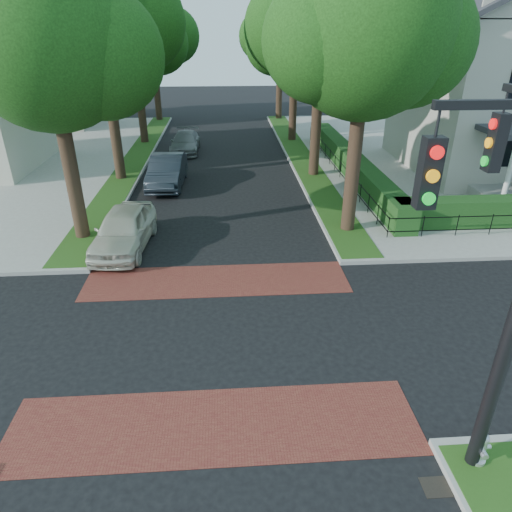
# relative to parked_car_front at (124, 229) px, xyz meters

# --- Properties ---
(ground) EXTENTS (120.00, 120.00, 0.00)m
(ground) POSITION_rel_parked_car_front_xyz_m (3.60, -6.06, -0.79)
(ground) COLOR black
(ground) RESTS_ON ground
(sidewalk_ne) EXTENTS (30.00, 30.00, 0.15)m
(sidewalk_ne) POSITION_rel_parked_car_front_xyz_m (23.10, 12.94, -0.72)
(sidewalk_ne) COLOR gray
(sidewalk_ne) RESTS_ON ground
(crosswalk_far) EXTENTS (9.00, 2.20, 0.01)m
(crosswalk_far) POSITION_rel_parked_car_front_xyz_m (3.60, -2.86, -0.79)
(crosswalk_far) COLOR maroon
(crosswalk_far) RESTS_ON ground
(crosswalk_near) EXTENTS (9.00, 2.20, 0.01)m
(crosswalk_near) POSITION_rel_parked_car_front_xyz_m (3.60, -9.26, -0.79)
(crosswalk_near) COLOR maroon
(crosswalk_near) RESTS_ON ground
(storm_drain) EXTENTS (0.65, 0.45, 0.01)m
(storm_drain) POSITION_rel_parked_car_front_xyz_m (7.90, -11.06, -0.79)
(storm_drain) COLOR black
(storm_drain) RESTS_ON ground
(grass_strip_ne) EXTENTS (1.60, 29.80, 0.02)m
(grass_strip_ne) POSITION_rel_parked_car_front_xyz_m (9.00, 13.04, -0.63)
(grass_strip_ne) COLOR #214814
(grass_strip_ne) RESTS_ON sidewalk_ne
(grass_strip_nw) EXTENTS (1.60, 29.80, 0.02)m
(grass_strip_nw) POSITION_rel_parked_car_front_xyz_m (-1.80, 13.04, -0.63)
(grass_strip_nw) COLOR #214814
(grass_strip_nw) RESTS_ON sidewalk_nw
(tree_right_near) EXTENTS (7.75, 6.67, 10.66)m
(tree_right_near) POSITION_rel_parked_car_front_xyz_m (9.20, 1.17, 6.83)
(tree_right_near) COLOR black
(tree_right_near) RESTS_ON sidewalk_ne
(tree_right_mid) EXTENTS (8.25, 7.09, 11.22)m
(tree_right_mid) POSITION_rel_parked_car_front_xyz_m (9.21, 9.19, 7.20)
(tree_right_mid) COLOR black
(tree_right_mid) RESTS_ON sidewalk_ne
(tree_right_far) EXTENTS (7.25, 6.23, 9.74)m
(tree_right_far) POSITION_rel_parked_car_front_xyz_m (9.20, 18.16, 6.11)
(tree_right_far) COLOR black
(tree_right_far) RESTS_ON sidewalk_ne
(tree_right_back) EXTENTS (7.50, 6.45, 10.20)m
(tree_right_back) POSITION_rel_parked_car_front_xyz_m (9.20, 27.17, 6.47)
(tree_right_back) COLOR black
(tree_right_back) RESTS_ON sidewalk_ne
(tree_left_near) EXTENTS (7.50, 6.45, 10.20)m
(tree_left_near) POSITION_rel_parked_car_front_xyz_m (-1.80, 1.17, 6.47)
(tree_left_near) COLOR black
(tree_left_near) RESTS_ON sidewalk_nw
(tree_left_mid) EXTENTS (8.00, 6.88, 11.48)m
(tree_left_mid) POSITION_rel_parked_car_front_xyz_m (-1.79, 9.18, 7.55)
(tree_left_mid) COLOR black
(tree_left_mid) RESTS_ON sidewalk_nw
(tree_left_far) EXTENTS (7.00, 6.02, 9.86)m
(tree_left_far) POSITION_rel_parked_car_front_xyz_m (-1.80, 18.15, 6.33)
(tree_left_far) COLOR black
(tree_left_far) RESTS_ON sidewalk_nw
(tree_left_back) EXTENTS (7.75, 6.66, 10.44)m
(tree_left_back) POSITION_rel_parked_car_front_xyz_m (-1.80, 27.17, 6.62)
(tree_left_back) COLOR black
(tree_left_back) RESTS_ON sidewalk_nw
(hedge_main_road) EXTENTS (1.00, 18.00, 1.20)m
(hedge_main_road) POSITION_rel_parked_car_front_xyz_m (11.30, 8.94, -0.04)
(hedge_main_road) COLOR #173E15
(hedge_main_road) RESTS_ON sidewalk_ne
(fence_main_road) EXTENTS (0.06, 18.00, 0.90)m
(fence_main_road) POSITION_rel_parked_car_front_xyz_m (10.50, 8.94, -0.19)
(fence_main_road) COLOR black
(fence_main_road) RESTS_ON sidewalk_ne
(house_left_far) EXTENTS (10.00, 9.00, 10.14)m
(house_left_far) POSITION_rel_parked_car_front_xyz_m (-11.89, 25.93, 4.25)
(house_left_far) COLOR #B4AFA2
(house_left_far) RESTS_ON sidewalk_nw
(parked_car_front) EXTENTS (2.21, 4.78, 1.59)m
(parked_car_front) POSITION_rel_parked_car_front_xyz_m (0.00, 0.00, 0.00)
(parked_car_front) COLOR beige
(parked_car_front) RESTS_ON ground
(parked_car_middle) EXTENTS (1.87, 4.98, 1.63)m
(parked_car_middle) POSITION_rel_parked_car_front_xyz_m (0.85, 7.85, 0.02)
(parked_car_middle) COLOR black
(parked_car_middle) RESTS_ON ground
(parked_car_rear) EXTENTS (1.95, 4.61, 1.33)m
(parked_car_rear) POSITION_rel_parked_car_front_xyz_m (1.30, 15.32, -0.13)
(parked_car_rear) COLOR slate
(parked_car_rear) RESTS_ON ground
(fire_hydrant) EXTENTS (0.41, 0.42, 0.78)m
(fire_hydrant) POSITION_rel_parked_car_front_xyz_m (8.80, -10.67, -0.27)
(fire_hydrant) COLOR silver
(fire_hydrant) RESTS_ON sidewalk_se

